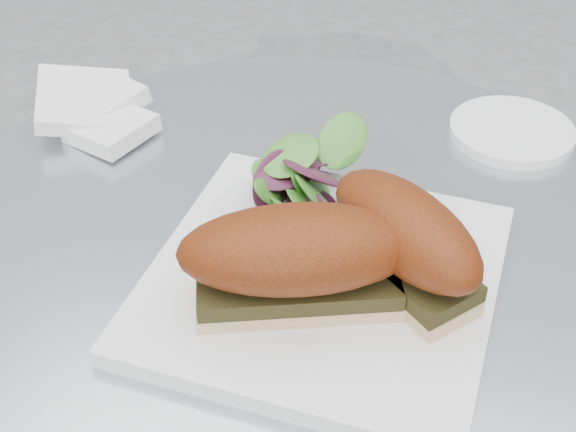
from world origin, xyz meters
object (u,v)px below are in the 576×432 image
(sandwich_left, at_px, (298,258))
(sandwich_right, at_px, (404,238))
(plate, at_px, (323,280))
(saucer, at_px, (512,131))

(sandwich_left, bearing_deg, sandwich_right, 10.68)
(sandwich_right, bearing_deg, sandwich_left, -107.87)
(plate, bearing_deg, sandwich_left, -107.25)
(plate, height_order, saucer, plate)
(plate, xyz_separation_m, sandwich_right, (0.06, 0.01, 0.05))
(sandwich_left, height_order, saucer, sandwich_left)
(plate, distance_m, sandwich_left, 0.06)
(plate, distance_m, sandwich_right, 0.08)
(sandwich_left, distance_m, sandwich_right, 0.08)
(plate, height_order, sandwich_right, sandwich_right)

